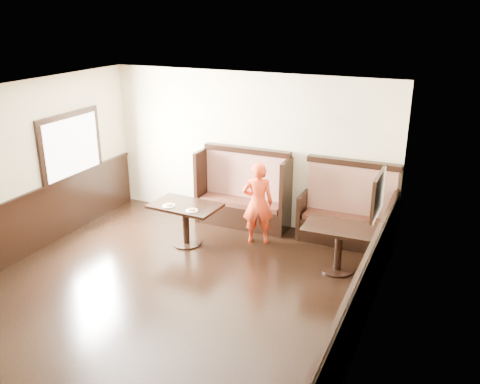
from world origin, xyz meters
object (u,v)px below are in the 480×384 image
Objects in this scene: child at (258,203)px; table_neighbor at (339,238)px; table_main at (185,214)px; booth_neighbor at (348,216)px; booth_main at (244,197)px.

table_neighbor is at bearing 140.45° from child.
child is (1.08, 0.59, 0.16)m from table_main.
table_main is 1.09× the size of table_neighbor.
table_main is at bearing -154.05° from booth_neighbor.
table_main is at bearing 5.42° from child.
booth_neighbor is 1.14× the size of child.
booth_main is 2.32m from table_neighbor.
child is at bearing 161.88° from table_neighbor.
booth_neighbor is 1.08m from table_neighbor.
table_main is 1.24m from child.
table_neighbor is at bearing -27.61° from booth_main.
booth_main is 1.06× the size of booth_neighbor.
child is at bearing 31.80° from table_main.
booth_main reaches higher than table_main.
child is (-1.52, 0.45, 0.16)m from table_neighbor.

